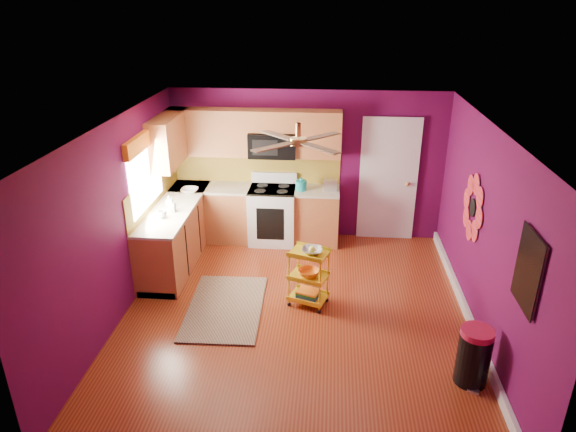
{
  "coord_description": "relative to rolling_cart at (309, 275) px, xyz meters",
  "views": [
    {
      "loc": [
        0.38,
        -5.67,
        3.87
      ],
      "look_at": [
        -0.14,
        0.4,
        1.23
      ],
      "focal_mm": 32.0,
      "sensor_mm": 36.0,
      "label": 1
    }
  ],
  "objects": [
    {
      "name": "rolling_cart",
      "position": [
        0.0,
        0.0,
        0.0
      ],
      "size": [
        0.58,
        0.49,
        0.88
      ],
      "color": "yellow",
      "rests_on": "ground"
    },
    {
      "name": "left_window",
      "position": [
        -2.37,
        0.79,
        1.28
      ],
      "size": [
        0.08,
        1.35,
        1.08
      ],
      "color": "white",
      "rests_on": "ground"
    },
    {
      "name": "room_envelope",
      "position": [
        -0.13,
        -0.26,
        1.18
      ],
      "size": [
        4.54,
        5.04,
        2.52
      ],
      "color": "#54093D",
      "rests_on": "ground"
    },
    {
      "name": "teal_kettle",
      "position": [
        -0.23,
        1.89,
        0.57
      ],
      "size": [
        0.18,
        0.18,
        0.21
      ],
      "color": "teal",
      "rests_on": "lower_cabinets"
    },
    {
      "name": "trash_can",
      "position": [
        1.82,
        -1.36,
        -0.12
      ],
      "size": [
        0.46,
        0.46,
        0.67
      ],
      "color": "black",
      "rests_on": "ground"
    },
    {
      "name": "shag_rug",
      "position": [
        -1.11,
        -0.2,
        -0.44
      ],
      "size": [
        1.02,
        1.62,
        0.02
      ],
      "primitive_type": "cube",
      "rotation": [
        0.0,
        0.0,
        0.03
      ],
      "color": "black",
      "rests_on": "ground"
    },
    {
      "name": "panel_door",
      "position": [
        1.2,
        2.21,
        0.57
      ],
      "size": [
        0.95,
        0.11,
        2.15
      ],
      "color": "white",
      "rests_on": "ground"
    },
    {
      "name": "ground",
      "position": [
        -0.15,
        -0.26,
        -0.45
      ],
      "size": [
        5.0,
        5.0,
        0.0
      ],
      "primitive_type": "plane",
      "color": "maroon",
      "rests_on": "ground"
    },
    {
      "name": "electric_range",
      "position": [
        -0.7,
        1.91,
        0.03
      ],
      "size": [
        0.76,
        0.66,
        1.13
      ],
      "color": "white",
      "rests_on": "ground"
    },
    {
      "name": "ceiling_fan",
      "position": [
        -0.15,
        -0.06,
        1.84
      ],
      "size": [
        1.01,
        1.01,
        0.26
      ],
      "color": "#BF8C3F",
      "rests_on": "ground"
    },
    {
      "name": "soap_bottle_b",
      "position": [
        -2.16,
        1.03,
        0.57
      ],
      "size": [
        0.13,
        0.13,
        0.17
      ],
      "primitive_type": "imported",
      "color": "white",
      "rests_on": "lower_cabinets"
    },
    {
      "name": "right_wall_art",
      "position": [
        2.07,
        -0.6,
        0.99
      ],
      "size": [
        0.04,
        2.74,
        1.04
      ],
      "color": "black",
      "rests_on": "ground"
    },
    {
      "name": "toaster",
      "position": [
        0.25,
        1.94,
        0.58
      ],
      "size": [
        0.22,
        0.15,
        0.18
      ],
      "primitive_type": "cube",
      "color": "beige",
      "rests_on": "lower_cabinets"
    },
    {
      "name": "lower_cabinets",
      "position": [
        -1.5,
        1.56,
        -0.02
      ],
      "size": [
        2.81,
        2.31,
        0.94
      ],
      "color": "#964F29",
      "rests_on": "ground"
    },
    {
      "name": "counter_dish",
      "position": [
        -2.01,
        1.63,
        0.52
      ],
      "size": [
        0.27,
        0.27,
        0.07
      ],
      "primitive_type": "imported",
      "color": "white",
      "rests_on": "lower_cabinets"
    },
    {
      "name": "soap_bottle_a",
      "position": [
        -2.06,
        0.84,
        0.59
      ],
      "size": [
        0.09,
        0.09,
        0.2
      ],
      "primitive_type": "imported",
      "color": "#EA3F72",
      "rests_on": "lower_cabinets"
    },
    {
      "name": "counter_cup",
      "position": [
        -2.13,
        0.6,
        0.54
      ],
      "size": [
        0.13,
        0.13,
        0.11
      ],
      "primitive_type": "imported",
      "color": "white",
      "rests_on": "lower_cabinets"
    },
    {
      "name": "upper_cabinetry",
      "position": [
        -1.4,
        1.91,
        1.35
      ],
      "size": [
        2.8,
        2.3,
        1.26
      ],
      "color": "#964F29",
      "rests_on": "ground"
    }
  ]
}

